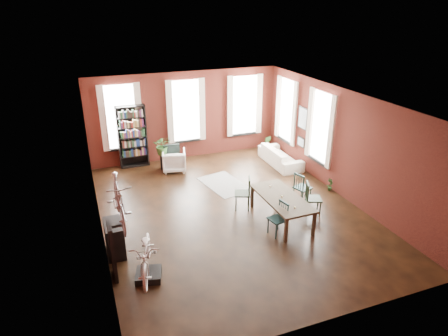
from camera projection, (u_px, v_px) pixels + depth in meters
name	position (u px, v px, depth m)	size (l,w,h in m)	color
room	(232.00, 132.00, 11.07)	(9.00, 9.04, 3.22)	black
dining_table	(281.00, 209.00, 10.70)	(0.95, 2.08, 0.71)	#4A3E2C
dining_chair_a	(278.00, 219.00, 10.03)	(0.41, 0.41, 0.88)	#1C3D3D
dining_chair_b	(242.00, 193.00, 11.27)	(0.44, 0.44, 0.95)	black
dining_chair_c	(313.00, 199.00, 11.00)	(0.43, 0.43, 0.93)	black
dining_chair_d	(303.00, 188.00, 11.64)	(0.43, 0.43, 0.93)	#193837
bookshelf	(132.00, 137.00, 13.91)	(1.00, 0.32, 2.20)	black
white_armchair	(174.00, 160.00, 13.81)	(0.78, 0.73, 0.80)	white
cream_sofa	(281.00, 154.00, 14.33)	(2.08, 0.61, 0.81)	beige
striped_rug	(224.00, 184.00, 12.91)	(1.12, 1.79, 0.01)	black
bike_trainer	(149.00, 275.00, 8.57)	(0.53, 0.53, 0.16)	black
bike_wall_rack	(113.00, 252.00, 8.39)	(0.16, 0.60, 1.30)	black
console_table	(115.00, 238.00, 9.30)	(0.40, 0.80, 0.80)	black
plant_stand	(164.00, 162.00, 14.01)	(0.26, 0.26, 0.52)	black
plant_by_sofa	(266.00, 148.00, 15.61)	(0.36, 0.65, 0.29)	#295722
plant_small	(330.00, 188.00, 12.47)	(0.22, 0.42, 0.15)	#265321
bicycle_floor	(145.00, 238.00, 8.21)	(0.59, 0.90, 1.70)	beige
bicycle_hung	(117.00, 186.00, 7.89)	(0.47, 1.00, 1.66)	#A5A8AD
plant_on_stand	(163.00, 147.00, 13.82)	(0.62, 0.68, 0.53)	#2F5D25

